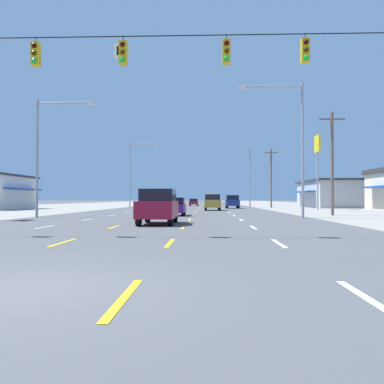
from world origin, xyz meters
TOP-DOWN VIEW (x-y plane):
  - ground_plane at (0.00, 66.00)m, footprint 572.00×572.00m
  - lot_apron_left at (-24.75, 66.00)m, footprint 28.00×440.00m
  - lot_apron_right at (24.75, 66.00)m, footprint 28.00×440.00m
  - lane_markings at (0.00, 104.50)m, footprint 10.64×227.60m
  - signal_span_wire at (-0.05, 9.78)m, footprint 25.30×0.53m
  - suv_center_turn_nearest at (0.18, 17.18)m, footprint 1.98×4.90m
  - hatchback_center_turn_near at (0.21, 29.03)m, footprint 1.72×3.90m
  - suv_inner_right_mid at (3.62, 45.85)m, footprint 1.98×4.90m
  - suv_far_right_midfar at (6.77, 57.52)m, footprint 1.98×4.90m
  - sedan_inner_right_far at (3.46, 70.98)m, footprint 1.80×4.50m
  - sedan_center_turn_farther at (0.18, 80.34)m, footprint 1.80×4.50m
  - sedan_far_left_farthest at (-7.22, 98.07)m, footprint 1.80×4.50m
  - box_truck_inner_right_distant_a at (3.62, 106.91)m, footprint 2.40×7.20m
  - storefront_right_row_2 at (25.09, 64.92)m, footprint 12.30×16.77m
  - pole_sign_right_row_1 at (17.41, 49.08)m, footprint 0.24×2.40m
  - streetlight_left_row_0 at (-9.64, 25.37)m, footprint 4.58×0.26m
  - streetlight_right_row_0 at (9.63, 25.37)m, footprint 4.92×0.26m
  - streetlight_left_row_1 at (-9.68, 64.39)m, footprint 4.76×0.26m
  - streetlight_right_row_1 at (9.78, 64.39)m, footprint 3.91×0.26m
  - utility_pole_right_row_0 at (13.73, 30.03)m, footprint 2.20×0.26m
  - utility_pole_right_row_1 at (13.18, 60.98)m, footprint 2.20×0.26m

SIDE VIEW (x-z plane):
  - ground_plane at x=0.00m, z-range 0.00..0.00m
  - lot_apron_left at x=-24.75m, z-range 0.00..0.01m
  - lot_apron_right at x=24.75m, z-range 0.00..0.01m
  - lane_markings at x=0.00m, z-range 0.00..0.01m
  - sedan_inner_right_far at x=3.46m, z-range 0.03..1.49m
  - sedan_center_turn_farther at x=0.18m, z-range 0.03..1.49m
  - sedan_far_left_farthest at x=-7.22m, z-range 0.03..1.49m
  - hatchback_center_turn_near at x=0.21m, z-range 0.01..1.55m
  - suv_center_turn_nearest at x=0.18m, z-range 0.04..2.02m
  - suv_inner_right_mid at x=3.62m, z-range 0.04..2.02m
  - suv_far_right_midfar at x=6.77m, z-range 0.04..2.02m
  - box_truck_inner_right_distant_a at x=3.62m, z-range 0.22..3.45m
  - storefront_right_row_2 at x=25.09m, z-range 0.01..4.54m
  - utility_pole_right_row_0 at x=13.73m, z-range 0.19..9.10m
  - utility_pole_right_row_1 at x=13.18m, z-range 0.19..9.59m
  - signal_span_wire at x=-0.05m, z-range 0.90..9.64m
  - streetlight_left_row_0 at x=-9.64m, z-range 0.81..9.90m
  - streetlight_right_row_1 at x=9.78m, z-range 0.75..10.84m
  - streetlight_right_row_0 at x=9.63m, z-range 0.87..11.10m
  - streetlight_left_row_1 at x=-9.68m, z-range 0.87..11.82m
  - pole_sign_right_row_1 at x=17.41m, z-range 2.68..12.43m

